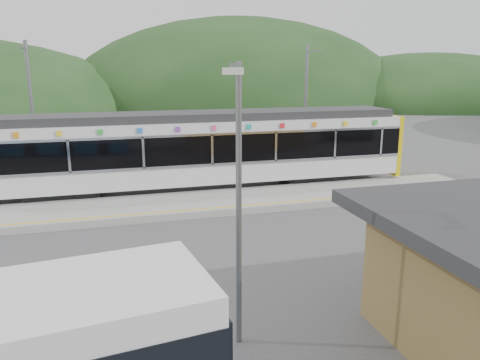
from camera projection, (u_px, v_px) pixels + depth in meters
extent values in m
plane|color=#4C4C4F|center=(218.00, 232.00, 16.81)|extent=(120.00, 120.00, 0.00)
ellipsoid|color=#1E3D19|center=(240.00, 106.00, 71.54)|extent=(52.00, 39.00, 26.00)
ellipsoid|color=#1E3D19|center=(427.00, 105.00, 73.56)|extent=(44.00, 33.00, 16.00)
cube|color=#9E9E99|center=(201.00, 203.00, 19.86)|extent=(26.00, 3.20, 0.30)
cube|color=yellow|center=(207.00, 208.00, 18.61)|extent=(26.00, 0.10, 0.01)
cube|color=black|center=(63.00, 193.00, 20.85)|extent=(3.20, 2.20, 0.56)
cube|color=black|center=(311.00, 177.00, 24.01)|extent=(3.20, 2.20, 0.56)
cube|color=silver|center=(195.00, 169.00, 22.25)|extent=(20.00, 2.90, 0.92)
cube|color=black|center=(195.00, 145.00, 21.98)|extent=(20.00, 2.96, 1.45)
cube|color=silver|center=(201.00, 165.00, 20.73)|extent=(20.00, 0.05, 0.10)
cube|color=silver|center=(201.00, 135.00, 20.41)|extent=(20.00, 0.05, 0.10)
cube|color=silver|center=(194.00, 125.00, 21.75)|extent=(20.00, 2.90, 0.45)
cube|color=#2D2D30|center=(194.00, 116.00, 21.66)|extent=(19.40, 2.50, 0.36)
cube|color=yellow|center=(384.00, 143.00, 24.72)|extent=(0.24, 2.92, 3.00)
cube|color=silver|center=(69.00, 156.00, 19.12)|extent=(0.10, 0.05, 1.35)
cube|color=silver|center=(143.00, 153.00, 19.91)|extent=(0.10, 0.05, 1.35)
cube|color=silver|center=(212.00, 150.00, 20.70)|extent=(0.10, 0.05, 1.35)
cube|color=silver|center=(276.00, 147.00, 21.49)|extent=(0.10, 0.05, 1.35)
cube|color=silver|center=(335.00, 144.00, 22.28)|extent=(0.10, 0.05, 1.35)
cube|color=silver|center=(381.00, 142.00, 22.94)|extent=(0.10, 0.05, 1.35)
cube|color=orange|center=(16.00, 135.00, 18.41)|extent=(0.22, 0.04, 0.22)
cube|color=yellow|center=(59.00, 134.00, 18.83)|extent=(0.22, 0.04, 0.22)
cube|color=green|center=(100.00, 132.00, 19.25)|extent=(0.22, 0.04, 0.22)
cube|color=blue|center=(140.00, 131.00, 19.67)|extent=(0.22, 0.04, 0.22)
cube|color=purple|center=(178.00, 129.00, 20.09)|extent=(0.22, 0.04, 0.22)
cube|color=#E54C8C|center=(214.00, 128.00, 20.51)|extent=(0.22, 0.04, 0.22)
cube|color=#19A5A5|center=(249.00, 127.00, 20.94)|extent=(0.22, 0.04, 0.22)
cube|color=red|center=(282.00, 126.00, 21.36)|extent=(0.22, 0.04, 0.22)
cube|color=orange|center=(315.00, 125.00, 21.78)|extent=(0.22, 0.04, 0.22)
cube|color=yellow|center=(346.00, 123.00, 22.20)|extent=(0.22, 0.04, 0.22)
cube|color=green|center=(375.00, 122.00, 22.62)|extent=(0.22, 0.04, 0.22)
cylinder|color=slate|center=(33.00, 117.00, 22.19)|extent=(0.18, 0.18, 7.00)
cube|color=slate|center=(23.00, 48.00, 20.71)|extent=(0.08, 1.80, 0.08)
cylinder|color=slate|center=(305.00, 109.00, 25.87)|extent=(0.18, 0.18, 7.00)
cube|color=slate|center=(313.00, 51.00, 24.39)|extent=(0.08, 1.80, 0.08)
cylinder|color=slate|center=(239.00, 211.00, 9.44)|extent=(0.12, 0.12, 5.90)
cube|color=slate|center=(245.00, 66.00, 8.36)|extent=(0.48, 0.96, 0.12)
cube|color=silver|center=(253.00, 71.00, 7.96)|extent=(0.39, 0.30, 0.12)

